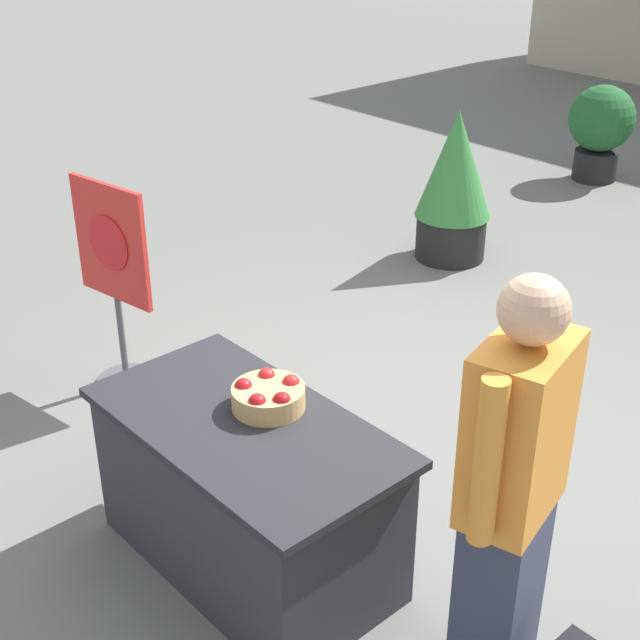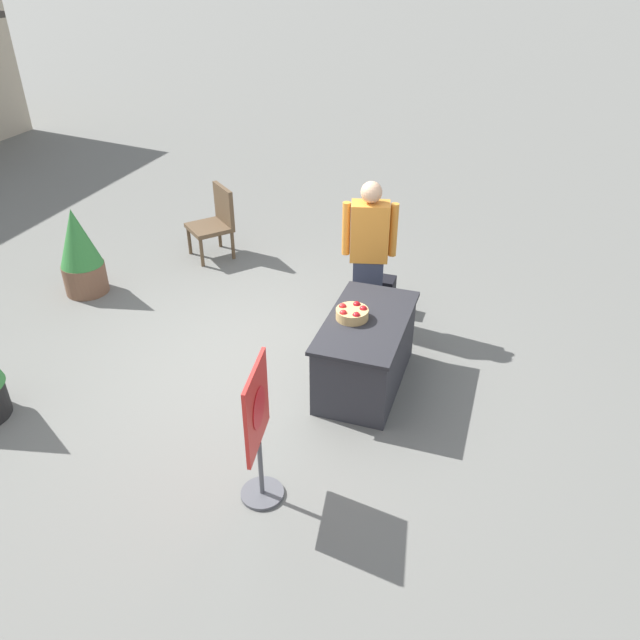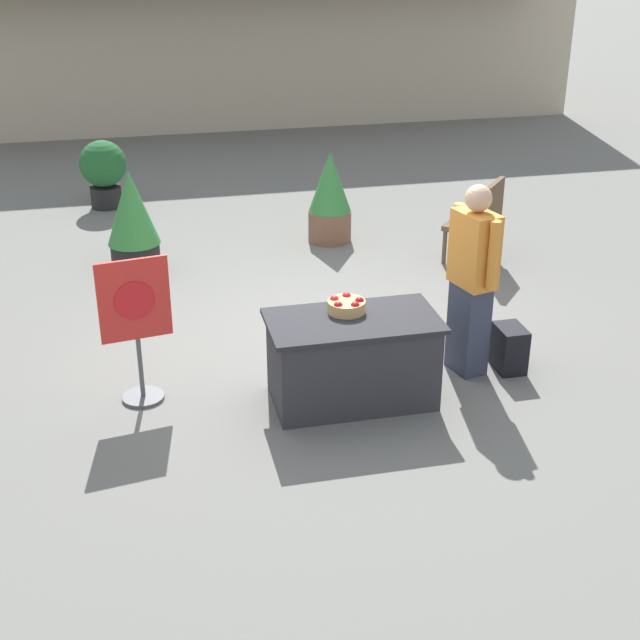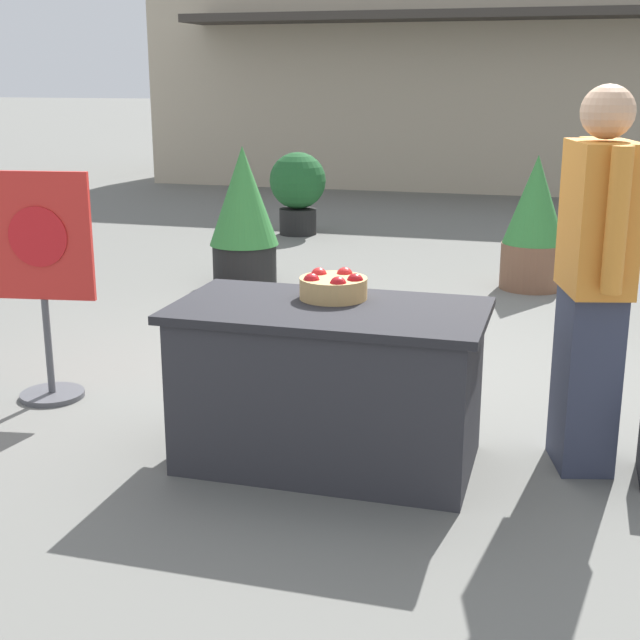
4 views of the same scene
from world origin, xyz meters
TOP-DOWN VIEW (x-y plane):
  - ground_plane at (0.00, 0.00)m, footprint 120.00×120.00m
  - display_table at (0.05, -1.18)m, footprint 1.43×0.77m
  - apple_basket at (0.03, -1.03)m, footprint 0.32×0.32m
  - person_visitor at (1.20, -0.89)m, footprint 0.36×0.59m
  - backpack at (1.58, -0.96)m, footprint 0.24×0.34m
  - poster_board at (-1.70, -0.77)m, footprint 0.59×0.36m
  - patio_chair at (2.33, 1.62)m, footprint 0.78×0.78m
  - potted_plant_near_left at (0.79, 2.74)m, footprint 0.54×0.54m

SIDE VIEW (x-z plane):
  - ground_plane at x=0.00m, z-range 0.00..0.00m
  - backpack at x=1.58m, z-range 0.00..0.42m
  - display_table at x=0.05m, z-range 0.00..0.77m
  - patio_chair at x=2.33m, z-range 0.05..1.05m
  - potted_plant_near_left at x=0.79m, z-range -0.01..1.13m
  - poster_board at x=-1.70m, z-range 0.06..1.35m
  - apple_basket at x=0.03m, z-range 0.76..0.89m
  - person_visitor at x=1.20m, z-range 0.02..1.77m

